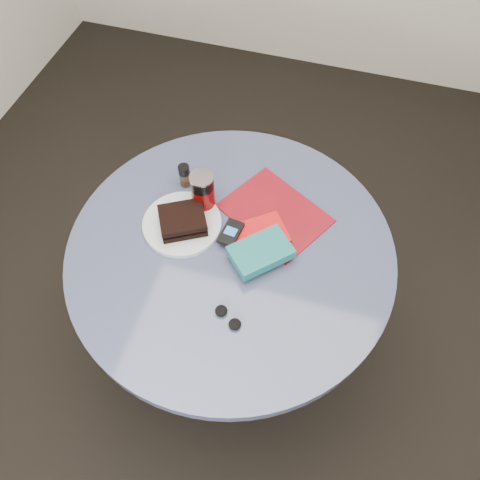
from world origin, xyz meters
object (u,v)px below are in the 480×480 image
(plate, at_px, (182,224))
(soda_can, at_px, (203,192))
(red_book, at_px, (257,235))
(novel, at_px, (261,252))
(sandwich, at_px, (183,220))
(magazine, at_px, (275,213))
(pepper_grinder, at_px, (185,175))
(table, at_px, (231,273))
(mp3_player, at_px, (231,233))
(headphones, at_px, (228,317))

(plate, xyz_separation_m, soda_can, (0.04, 0.09, 0.06))
(red_book, relative_size, novel, 1.03)
(sandwich, distance_m, magazine, 0.29)
(magazine, bearing_deg, pepper_grinder, -156.75)
(table, relative_size, sandwich, 5.67)
(magazine, bearing_deg, novel, -60.73)
(novel, bearing_deg, pepper_grinder, 101.49)
(soda_can, distance_m, mp3_player, 0.16)
(sandwich, xyz_separation_m, headphones, (0.22, -0.25, -0.03))
(plate, height_order, sandwich, sandwich)
(sandwich, relative_size, soda_can, 1.27)
(table, height_order, red_book, red_book)
(table, xyz_separation_m, soda_can, (-0.13, 0.13, 0.23))
(novel, bearing_deg, red_book, 68.09)
(magazine, bearing_deg, plate, -125.19)
(table, bearing_deg, magazine, 58.33)
(pepper_grinder, bearing_deg, soda_can, -37.57)
(plate, relative_size, sandwich, 1.40)
(magazine, height_order, mp3_player, mp3_player)
(mp3_player, height_order, headphones, mp3_player)
(table, relative_size, mp3_player, 10.19)
(plate, bearing_deg, headphones, -48.48)
(magazine, bearing_deg, headphones, -65.72)
(plate, bearing_deg, pepper_grinder, 106.44)
(magazine, xyz_separation_m, headphones, (-0.04, -0.39, 0.01))
(mp3_player, xyz_separation_m, headphones, (0.07, -0.26, -0.02))
(novel, bearing_deg, soda_can, 103.06)
(magazine, relative_size, novel, 1.78)
(magazine, relative_size, headphones, 3.24)
(novel, bearing_deg, sandwich, 126.37)
(pepper_grinder, bearing_deg, headphones, -56.55)
(magazine, bearing_deg, soda_can, -142.28)
(novel, bearing_deg, mp3_player, 111.65)
(headphones, bearing_deg, table, 105.49)
(soda_can, bearing_deg, mp3_player, -38.69)
(sandwich, xyz_separation_m, pepper_grinder, (-0.06, 0.17, 0.00))
(soda_can, distance_m, pepper_grinder, 0.11)
(sandwich, xyz_separation_m, mp3_player, (0.15, 0.01, -0.01))
(pepper_grinder, height_order, headphones, pepper_grinder)
(pepper_grinder, bearing_deg, table, -41.98)
(novel, relative_size, mp3_player, 1.78)
(table, distance_m, plate, 0.24)
(red_book, height_order, novel, novel)
(plate, height_order, soda_can, soda_can)
(soda_can, xyz_separation_m, mp3_player, (0.12, -0.10, -0.04))
(sandwich, bearing_deg, headphones, -48.55)
(table, bearing_deg, headphones, -74.51)
(table, distance_m, novel, 0.22)
(sandwich, height_order, headphones, sandwich)
(soda_can, relative_size, novel, 0.80)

